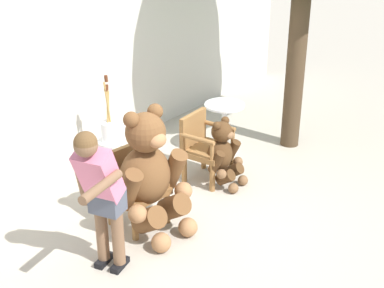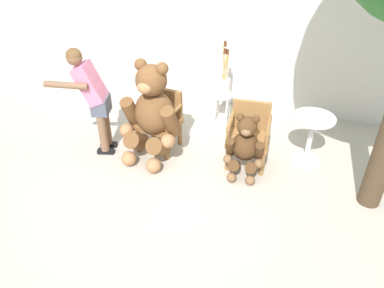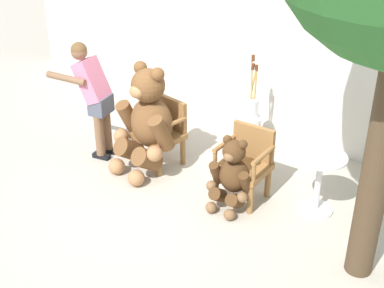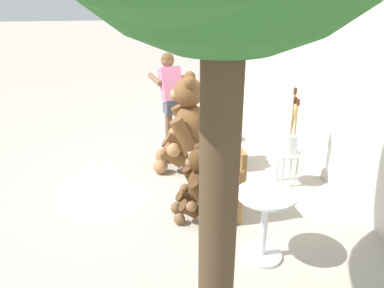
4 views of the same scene
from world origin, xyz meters
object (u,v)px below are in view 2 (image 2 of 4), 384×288
object	(u,v)px
teddy_bear_small	(245,146)
round_side_table	(311,134)
teddy_bear_large	(152,113)
white_stool	(222,100)
brush_bucket	(223,84)
wooden_chair_left	(161,118)
wooden_chair_right	(249,133)
person_visitor	(92,94)

from	to	relation	value
teddy_bear_small	round_side_table	size ratio (longest dim) A/B	1.22
teddy_bear_large	teddy_bear_small	world-z (taller)	teddy_bear_large
teddy_bear_large	white_stool	size ratio (longest dim) A/B	3.07
white_stool	brush_bucket	world-z (taller)	brush_bucket
wooden_chair_left	teddy_bear_small	distance (m)	1.33
wooden_chair_left	round_side_table	bearing A→B (deg)	6.71
teddy_bear_large	brush_bucket	world-z (taller)	teddy_bear_large
white_stool	brush_bucket	size ratio (longest dim) A/B	0.52
wooden_chair_right	teddy_bear_large	world-z (taller)	teddy_bear_large
wooden_chair_left	teddy_bear_large	distance (m)	0.34
wooden_chair_right	teddy_bear_large	xyz separation A→B (m)	(-1.31, -0.26, 0.23)
person_visitor	round_side_table	size ratio (longest dim) A/B	2.15
wooden_chair_left	teddy_bear_small	xyz separation A→B (m)	(1.30, -0.29, -0.03)
teddy_bear_large	brush_bucket	xyz separation A→B (m)	(0.68, 1.30, -0.06)
wooden_chair_left	person_visitor	world-z (taller)	person_visitor
teddy_bear_large	teddy_bear_small	size ratio (longest dim) A/B	1.60
brush_bucket	wooden_chair_right	bearing A→B (deg)	-59.29
wooden_chair_left	round_side_table	distance (m)	2.11
teddy_bear_large	person_visitor	world-z (taller)	person_visitor
teddy_bear_small	brush_bucket	distance (m)	1.49
wooden_chair_right	person_visitor	world-z (taller)	person_visitor
wooden_chair_right	teddy_bear_small	xyz separation A→B (m)	(0.01, -0.29, -0.03)
white_stool	brush_bucket	bearing A→B (deg)	59.38
white_stool	teddy_bear_small	bearing A→B (deg)	-64.73
brush_bucket	round_side_table	bearing A→B (deg)	-29.21
teddy_bear_small	person_visitor	size ratio (longest dim) A/B	0.57
wooden_chair_left	white_stool	distance (m)	1.24
brush_bucket	round_side_table	xyz separation A→B (m)	(1.43, -0.80, -0.18)
round_side_table	brush_bucket	bearing A→B (deg)	150.79
teddy_bear_small	wooden_chair_right	bearing A→B (deg)	91.44
brush_bucket	teddy_bear_large	bearing A→B (deg)	-117.74
round_side_table	white_stool	bearing A→B (deg)	150.86
teddy_bear_large	round_side_table	distance (m)	2.19
person_visitor	round_side_table	bearing A→B (deg)	12.21
round_side_table	teddy_bear_large	bearing A→B (deg)	-166.60
wooden_chair_left	teddy_bear_large	world-z (taller)	teddy_bear_large
wooden_chair_left	brush_bucket	world-z (taller)	brush_bucket
person_visitor	round_side_table	world-z (taller)	person_visitor
person_visitor	teddy_bear_small	bearing A→B (deg)	2.60
wooden_chair_right	brush_bucket	xyz separation A→B (m)	(-0.62, 1.05, 0.17)
wooden_chair_left	white_stool	size ratio (longest dim) A/B	1.87
wooden_chair_right	teddy_bear_large	size ratio (longest dim) A/B	0.61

